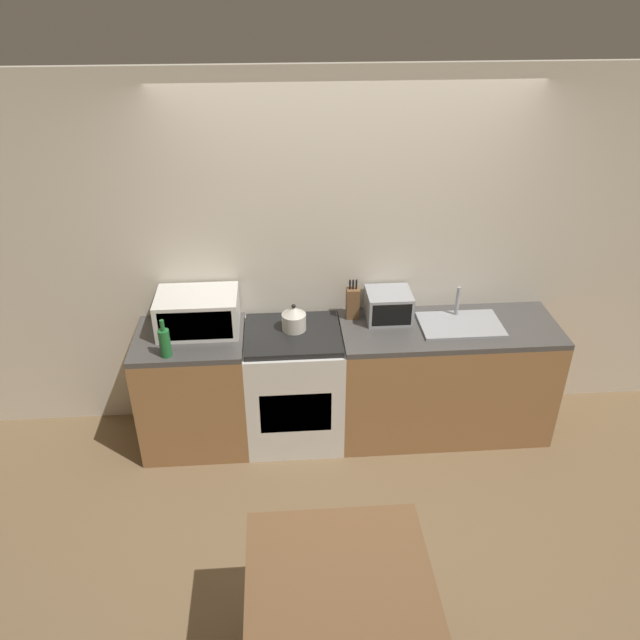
% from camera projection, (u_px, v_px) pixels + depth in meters
% --- Properties ---
extents(ground_plane, '(16.00, 16.00, 0.00)m').
position_uv_depth(ground_plane, '(358.00, 500.00, 4.19)').
color(ground_plane, brown).
extents(wall_back, '(10.00, 0.06, 2.60)m').
position_uv_depth(wall_back, '(345.00, 258.00, 4.45)').
color(wall_back, beige).
rests_on(wall_back, ground_plane).
extents(counter_left_run, '(0.75, 0.62, 0.90)m').
position_uv_depth(counter_left_run, '(195.00, 389.00, 4.51)').
color(counter_left_run, olive).
rests_on(counter_left_run, ground_plane).
extents(counter_right_run, '(1.55, 0.62, 0.90)m').
position_uv_depth(counter_right_run, '(444.00, 378.00, 4.63)').
color(counter_right_run, olive).
rests_on(counter_right_run, ground_plane).
extents(stove_range, '(0.69, 0.62, 0.90)m').
position_uv_depth(stove_range, '(294.00, 385.00, 4.56)').
color(stove_range, silver).
rests_on(stove_range, ground_plane).
extents(kettle, '(0.17, 0.17, 0.20)m').
position_uv_depth(kettle, '(294.00, 318.00, 4.33)').
color(kettle, beige).
rests_on(kettle, stove_range).
extents(microwave, '(0.56, 0.38, 0.27)m').
position_uv_depth(microwave, '(198.00, 312.00, 4.30)').
color(microwave, silver).
rests_on(microwave, counter_left_run).
extents(bottle, '(0.07, 0.07, 0.27)m').
position_uv_depth(bottle, '(165.00, 342.00, 4.03)').
color(bottle, '#1E662D').
rests_on(bottle, counter_left_run).
extents(knife_block, '(0.09, 0.08, 0.30)m').
position_uv_depth(knife_block, '(353.00, 303.00, 4.46)').
color(knife_block, brown).
rests_on(knife_block, counter_right_run).
extents(toaster_oven, '(0.32, 0.29, 0.21)m').
position_uv_depth(toaster_oven, '(389.00, 306.00, 4.45)').
color(toaster_oven, '#999BA0').
rests_on(toaster_oven, counter_right_run).
extents(sink_basin, '(0.57, 0.37, 0.24)m').
position_uv_depth(sink_basin, '(460.00, 324.00, 4.40)').
color(sink_basin, '#999BA0').
rests_on(sink_basin, counter_right_run).
extents(dining_table, '(0.84, 0.73, 0.77)m').
position_uv_depth(dining_table, '(339.00, 586.00, 2.87)').
color(dining_table, brown).
rests_on(dining_table, ground_plane).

